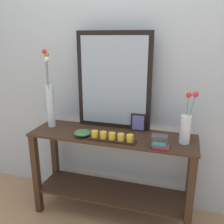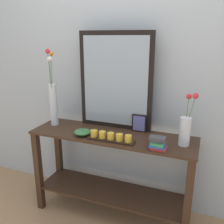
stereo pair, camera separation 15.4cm
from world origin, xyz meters
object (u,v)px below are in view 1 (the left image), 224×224
at_px(candle_tray, 112,137).
at_px(book_stack, 160,142).
at_px(console_table, 112,166).
at_px(picture_frame_small, 138,123).
at_px(mirror_leaning, 114,81).
at_px(decorative_bowl, 82,133).
at_px(tall_vase_left, 50,101).
at_px(vase_right, 186,126).

distance_m(candle_tray, book_stack, 0.38).
bearing_deg(console_table, candle_tray, -73.28).
bearing_deg(picture_frame_small, console_table, -143.14).
bearing_deg(console_table, mirror_leaning, 102.14).
bearing_deg(candle_tray, mirror_leaning, 104.03).
bearing_deg(decorative_bowl, mirror_leaning, 56.10).
height_order(tall_vase_left, picture_frame_small, tall_vase_left).
xyz_separation_m(candle_tray, decorative_bowl, (-0.27, 0.02, 0.00)).
height_order(mirror_leaning, tall_vase_left, mirror_leaning).
relative_size(vase_right, book_stack, 3.07).
bearing_deg(mirror_leaning, picture_frame_small, -7.59).
relative_size(mirror_leaning, book_stack, 6.31).
height_order(candle_tray, book_stack, book_stack).
bearing_deg(decorative_bowl, picture_frame_small, 30.60).
bearing_deg(mirror_leaning, console_table, -77.86).
height_order(console_table, picture_frame_small, picture_frame_small).
distance_m(tall_vase_left, book_stack, 1.06).
xyz_separation_m(tall_vase_left, candle_tray, (0.64, -0.16, -0.22)).
bearing_deg(tall_vase_left, decorative_bowl, -20.74).
height_order(candle_tray, picture_frame_small, picture_frame_small).
distance_m(console_table, vase_right, 0.74).
distance_m(console_table, book_stack, 0.57).
xyz_separation_m(console_table, tall_vase_left, (-0.60, 0.04, 0.55)).
height_order(vase_right, decorative_bowl, vase_right).
xyz_separation_m(console_table, candle_tray, (0.04, -0.12, 0.33)).
xyz_separation_m(decorative_bowl, book_stack, (0.65, -0.04, 0.02)).
relative_size(tall_vase_left, book_stack, 5.19).
relative_size(console_table, candle_tray, 3.64).
bearing_deg(book_stack, tall_vase_left, 169.96).
bearing_deg(mirror_leaning, vase_right, -15.21).
bearing_deg(decorative_bowl, console_table, 24.47).
height_order(picture_frame_small, book_stack, picture_frame_small).
distance_m(console_table, decorative_bowl, 0.42).
xyz_separation_m(mirror_leaning, book_stack, (0.46, -0.32, -0.38)).
bearing_deg(vase_right, picture_frame_small, 160.55).
distance_m(mirror_leaning, picture_frame_small, 0.42).
xyz_separation_m(tall_vase_left, decorative_bowl, (0.37, -0.14, -0.22)).
relative_size(candle_tray, decorative_bowl, 2.72).
bearing_deg(picture_frame_small, book_stack, -52.45).
distance_m(tall_vase_left, vase_right, 1.20).
height_order(console_table, decorative_bowl, decorative_bowl).
height_order(candle_tray, decorative_bowl, candle_tray).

